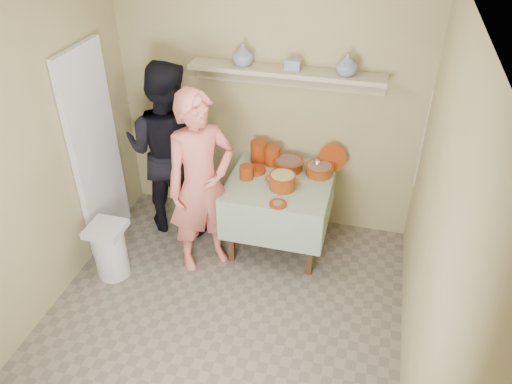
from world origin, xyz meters
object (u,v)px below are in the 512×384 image
(person_cook, at_px, (201,185))
(person_helper, at_px, (168,149))
(serving_table, at_px, (280,190))
(trash_bin, at_px, (110,250))
(cazuela_rice, at_px, (282,180))

(person_cook, xyz_separation_m, person_helper, (-0.53, 0.50, 0.02))
(person_helper, xyz_separation_m, serving_table, (1.16, -0.06, -0.26))
(serving_table, height_order, trash_bin, serving_table)
(person_helper, height_order, cazuela_rice, person_helper)
(trash_bin, bearing_deg, cazuela_rice, 26.00)
(person_cook, distance_m, trash_bin, 1.07)
(person_cook, relative_size, person_helper, 0.98)
(person_helper, relative_size, cazuela_rice, 5.46)
(trash_bin, bearing_deg, person_helper, 74.16)
(serving_table, distance_m, trash_bin, 1.68)
(person_helper, distance_m, trash_bin, 1.12)
(cazuela_rice, height_order, trash_bin, cazuela_rice)
(person_helper, bearing_deg, trash_bin, 73.20)
(person_helper, height_order, serving_table, person_helper)
(serving_table, bearing_deg, trash_bin, -149.19)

